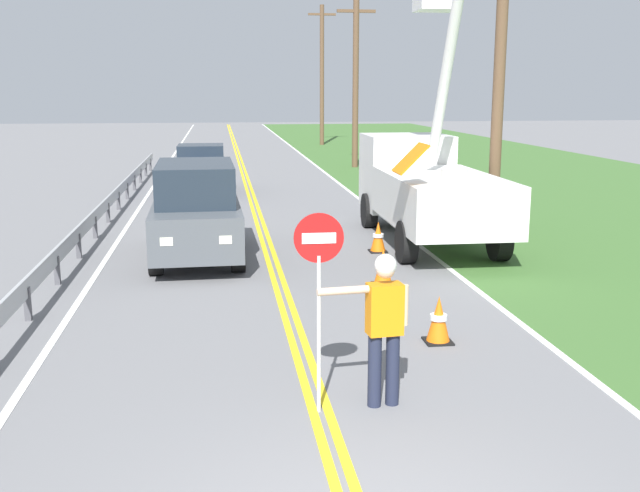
{
  "coord_description": "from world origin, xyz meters",
  "views": [
    {
      "loc": [
        -1.09,
        -5.12,
        3.66
      ],
      "look_at": [
        0.48,
        6.49,
        1.2
      ],
      "focal_mm": 42.06,
      "sensor_mm": 36.0,
      "label": 1
    }
  ],
  "objects_px": {
    "utility_pole_near": "(500,56)",
    "traffic_cone_tail": "(378,237)",
    "oncoming_sedan_second": "(201,169)",
    "utility_pole_mid": "(356,80)",
    "utility_pole_far": "(322,73)",
    "traffic_cone_lead": "(439,320)",
    "flagger_worker": "(384,320)",
    "stop_sign_paddle": "(319,268)",
    "traffic_cone_mid": "(383,268)",
    "utility_bucket_truck": "(425,182)",
    "oncoming_suv_nearest": "(196,211)"
  },
  "relations": [
    {
      "from": "utility_pole_mid",
      "to": "utility_pole_far",
      "type": "relative_size",
      "value": 0.86
    },
    {
      "from": "flagger_worker",
      "to": "oncoming_sedan_second",
      "type": "height_order",
      "value": "flagger_worker"
    },
    {
      "from": "flagger_worker",
      "to": "utility_pole_mid",
      "type": "bearing_deg",
      "value": 80.37
    },
    {
      "from": "utility_bucket_truck",
      "to": "utility_pole_near",
      "type": "height_order",
      "value": "utility_pole_near"
    },
    {
      "from": "flagger_worker",
      "to": "traffic_cone_mid",
      "type": "relative_size",
      "value": 2.61
    },
    {
      "from": "utility_pole_far",
      "to": "traffic_cone_tail",
      "type": "bearing_deg",
      "value": -95.65
    },
    {
      "from": "flagger_worker",
      "to": "oncoming_sedan_second",
      "type": "xyz_separation_m",
      "value": [
        -2.47,
        19.09,
        -0.21
      ]
    },
    {
      "from": "flagger_worker",
      "to": "traffic_cone_mid",
      "type": "height_order",
      "value": "flagger_worker"
    },
    {
      "from": "oncoming_suv_nearest",
      "to": "utility_pole_far",
      "type": "xyz_separation_m",
      "value": [
        7.39,
        33.61,
        3.62
      ]
    },
    {
      "from": "traffic_cone_mid",
      "to": "traffic_cone_tail",
      "type": "relative_size",
      "value": 1.0
    },
    {
      "from": "stop_sign_paddle",
      "to": "utility_pole_near",
      "type": "xyz_separation_m",
      "value": [
        5.64,
        9.6,
        2.73
      ]
    },
    {
      "from": "traffic_cone_tail",
      "to": "oncoming_sedan_second",
      "type": "bearing_deg",
      "value": 111.33
    },
    {
      "from": "oncoming_sedan_second",
      "to": "utility_pole_mid",
      "type": "xyz_separation_m",
      "value": [
        7.08,
        8.07,
        3.23
      ]
    },
    {
      "from": "traffic_cone_tail",
      "to": "oncoming_suv_nearest",
      "type": "bearing_deg",
      "value": -178.64
    },
    {
      "from": "flagger_worker",
      "to": "utility_pole_far",
      "type": "relative_size",
      "value": 0.2
    },
    {
      "from": "flagger_worker",
      "to": "traffic_cone_lead",
      "type": "relative_size",
      "value": 2.61
    },
    {
      "from": "utility_pole_far",
      "to": "traffic_cone_lead",
      "type": "xyz_separation_m",
      "value": [
        -3.74,
        -39.77,
        -4.34
      ]
    },
    {
      "from": "oncoming_suv_nearest",
      "to": "utility_pole_mid",
      "type": "distance_m",
      "value": 20.38
    },
    {
      "from": "utility_pole_near",
      "to": "flagger_worker",
      "type": "bearing_deg",
      "value": -117.12
    },
    {
      "from": "utility_bucket_truck",
      "to": "oncoming_suv_nearest",
      "type": "bearing_deg",
      "value": -165.68
    },
    {
      "from": "stop_sign_paddle",
      "to": "utility_pole_near",
      "type": "distance_m",
      "value": 11.46
    },
    {
      "from": "oncoming_suv_nearest",
      "to": "traffic_cone_tail",
      "type": "xyz_separation_m",
      "value": [
        4.08,
        0.1,
        -0.72
      ]
    },
    {
      "from": "stop_sign_paddle",
      "to": "utility_pole_mid",
      "type": "height_order",
      "value": "utility_pole_mid"
    },
    {
      "from": "stop_sign_paddle",
      "to": "traffic_cone_lead",
      "type": "distance_m",
      "value": 3.29
    },
    {
      "from": "oncoming_sedan_second",
      "to": "traffic_cone_tail",
      "type": "relative_size",
      "value": 5.88
    },
    {
      "from": "stop_sign_paddle",
      "to": "utility_pole_far",
      "type": "distance_m",
      "value": 42.44
    },
    {
      "from": "utility_bucket_truck",
      "to": "oncoming_suv_nearest",
      "type": "relative_size",
      "value": 1.47
    },
    {
      "from": "utility_pole_far",
      "to": "traffic_cone_mid",
      "type": "height_order",
      "value": "utility_pole_far"
    },
    {
      "from": "utility_pole_mid",
      "to": "oncoming_sedan_second",
      "type": "bearing_deg",
      "value": -131.24
    },
    {
      "from": "utility_pole_near",
      "to": "traffic_cone_tail",
      "type": "distance_m",
      "value": 5.3
    },
    {
      "from": "flagger_worker",
      "to": "utility_pole_near",
      "type": "distance_m",
      "value": 11.22
    },
    {
      "from": "traffic_cone_lead",
      "to": "stop_sign_paddle",
      "type": "bearing_deg",
      "value": -133.54
    },
    {
      "from": "traffic_cone_tail",
      "to": "utility_pole_mid",
      "type": "bearing_deg",
      "value": 81.3
    },
    {
      "from": "flagger_worker",
      "to": "oncoming_suv_nearest",
      "type": "bearing_deg",
      "value": 105.91
    },
    {
      "from": "utility_bucket_truck",
      "to": "traffic_cone_mid",
      "type": "distance_m",
      "value": 4.78
    },
    {
      "from": "oncoming_suv_nearest",
      "to": "utility_pole_far",
      "type": "bearing_deg",
      "value": 77.6
    },
    {
      "from": "utility_pole_near",
      "to": "traffic_cone_lead",
      "type": "xyz_separation_m",
      "value": [
        -3.58,
        -7.43,
        -4.1
      ]
    },
    {
      "from": "utility_bucket_truck",
      "to": "utility_pole_far",
      "type": "height_order",
      "value": "utility_pole_far"
    },
    {
      "from": "utility_bucket_truck",
      "to": "oncoming_sedan_second",
      "type": "height_order",
      "value": "utility_bucket_truck"
    },
    {
      "from": "flagger_worker",
      "to": "traffic_cone_lead",
      "type": "height_order",
      "value": "flagger_worker"
    },
    {
      "from": "stop_sign_paddle",
      "to": "oncoming_sedan_second",
      "type": "relative_size",
      "value": 0.57
    },
    {
      "from": "utility_bucket_truck",
      "to": "utility_pole_far",
      "type": "distance_m",
      "value": 32.43
    },
    {
      "from": "oncoming_sedan_second",
      "to": "traffic_cone_lead",
      "type": "distance_m",
      "value": 17.42
    },
    {
      "from": "utility_pole_far",
      "to": "oncoming_sedan_second",
      "type": "bearing_deg",
      "value": -108.26
    },
    {
      "from": "utility_bucket_truck",
      "to": "utility_pole_mid",
      "type": "xyz_separation_m",
      "value": [
        1.46,
        17.51,
        2.62
      ]
    },
    {
      "from": "utility_pole_near",
      "to": "utility_pole_far",
      "type": "xyz_separation_m",
      "value": [
        0.17,
        32.34,
        0.25
      ]
    },
    {
      "from": "flagger_worker",
      "to": "utility_pole_mid",
      "type": "relative_size",
      "value": 0.24
    },
    {
      "from": "traffic_cone_mid",
      "to": "stop_sign_paddle",
      "type": "bearing_deg",
      "value": -109.66
    },
    {
      "from": "stop_sign_paddle",
      "to": "oncoming_sedan_second",
      "type": "distance_m",
      "value": 19.27
    },
    {
      "from": "oncoming_suv_nearest",
      "to": "traffic_cone_tail",
      "type": "distance_m",
      "value": 4.14
    }
  ]
}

